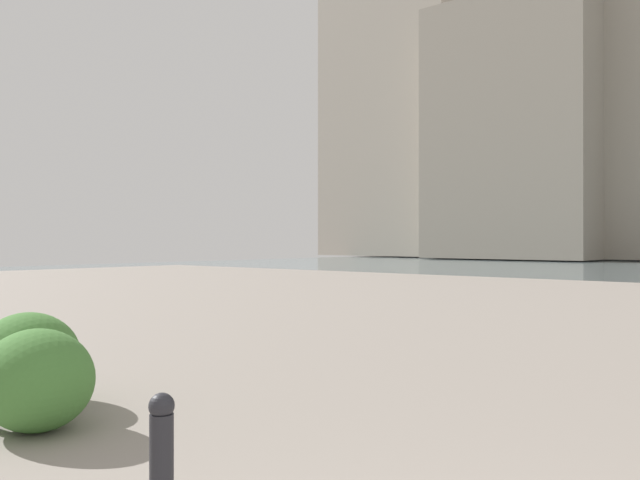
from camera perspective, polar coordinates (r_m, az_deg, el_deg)
The scene contains 5 objects.
building_annex at distance 68.96m, azimuth 18.07°, elevation 8.87°, with size 15.99×15.95×24.82m.
building_highrise at distance 78.31m, azimuth 7.23°, elevation 13.24°, with size 16.82×10.63×41.55m.
bollard_near at distance 3.49m, azimuth -13.92°, elevation -19.80°, with size 0.13×0.13×0.88m.
shrub_round at distance 7.11m, azimuth -24.55°, elevation -9.58°, with size 1.09×0.98×0.92m.
shrub_tall at distance 6.13m, azimuth -23.88°, elevation -11.31°, with size 1.03×0.93×0.88m.
Camera 1 is at (-0.32, 1.36, 1.63)m, focal length 35.95 mm.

